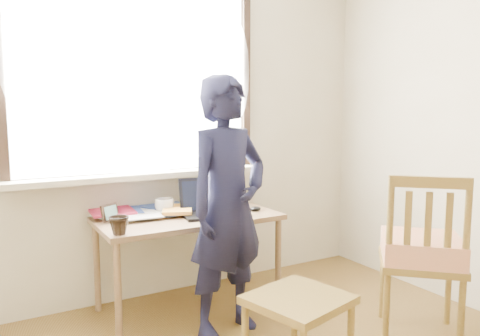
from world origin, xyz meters
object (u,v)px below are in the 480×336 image
mug_dark (119,226)px  person (228,206)px  mug_white (164,206)px  side_chair (421,251)px  laptop (208,206)px  desk (188,226)px  work_chair (298,310)px

mug_dark → person: size_ratio=0.07×
mug_dark → mug_white: bearing=42.7°
side_chair → person: bearing=146.9°
laptop → side_chair: size_ratio=0.40×
side_chair → person: (-0.99, 0.65, 0.27)m
laptop → mug_white: bearing=142.8°
laptop → mug_dark: laptop is taller
mug_dark → side_chair: bearing=-27.7°
desk → person: person is taller
laptop → mug_white: (-0.25, 0.19, -0.01)m
desk → mug_dark: 0.61m
mug_white → mug_dark: mug_dark is taller
person → work_chair: bearing=-100.2°
work_chair → side_chair: side_chair is taller
laptop → person: bearing=-98.8°
mug_white → mug_dark: size_ratio=1.15×
mug_white → mug_dark: 0.59m
desk → person: (0.07, -0.44, 0.21)m
desk → mug_dark: bearing=-156.3°
work_chair → mug_white: bearing=99.9°
mug_white → side_chair: (1.18, -1.25, -0.18)m
laptop → side_chair: 1.42m
mug_white → person: 0.64m
mug_white → work_chair: bearing=-80.1°
laptop → side_chair: bearing=-48.8°
mug_dark → work_chair: (0.66, -0.88, -0.33)m
desk → mug_white: bearing=125.0°
desk → mug_dark: (-0.55, -0.24, 0.12)m
mug_white → side_chair: side_chair is taller
work_chair → side_chair: 0.97m
mug_dark → work_chair: 1.15m
mug_dark → person: bearing=-17.8°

